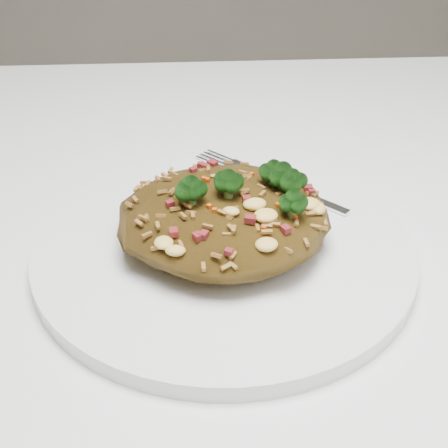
{
  "coord_description": "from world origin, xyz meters",
  "views": [
    {
      "loc": [
        0.02,
        -0.43,
        1.05
      ],
      "look_at": [
        0.05,
        -0.04,
        0.78
      ],
      "focal_mm": 50.0,
      "sensor_mm": 36.0,
      "label": 1
    }
  ],
  "objects_px": {
    "dining_table": "(171,311)",
    "fork": "(276,184)",
    "plate": "(224,247)",
    "fried_rice": "(226,209)"
  },
  "relations": [
    {
      "from": "dining_table",
      "to": "fork",
      "type": "relative_size",
      "value": 9.38
    },
    {
      "from": "fried_rice",
      "to": "fork",
      "type": "distance_m",
      "value": 0.1
    },
    {
      "from": "plate",
      "to": "fried_rice",
      "type": "distance_m",
      "value": 0.04
    },
    {
      "from": "dining_table",
      "to": "plate",
      "type": "height_order",
      "value": "plate"
    },
    {
      "from": "plate",
      "to": "fork",
      "type": "height_order",
      "value": "fork"
    },
    {
      "from": "plate",
      "to": "fork",
      "type": "distance_m",
      "value": 0.09
    },
    {
      "from": "dining_table",
      "to": "fried_rice",
      "type": "height_order",
      "value": "fried_rice"
    },
    {
      "from": "dining_table",
      "to": "fork",
      "type": "bearing_deg",
      "value": 23.74
    },
    {
      "from": "dining_table",
      "to": "plate",
      "type": "bearing_deg",
      "value": -37.5
    },
    {
      "from": "dining_table",
      "to": "fork",
      "type": "distance_m",
      "value": 0.15
    }
  ]
}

